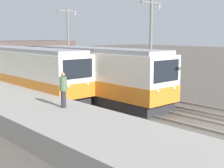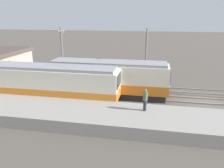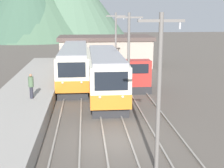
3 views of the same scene
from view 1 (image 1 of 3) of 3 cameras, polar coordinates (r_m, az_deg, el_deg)
name	(u,v)px [view 1 (image 1 of 3)]	position (r m, az deg, el deg)	size (l,w,h in m)	color
ground_plane	(221,131)	(16.69, 19.38, -8.13)	(200.00, 200.00, 0.00)	#564F47
platform_left	(135,153)	(11.66, 4.30, -12.40)	(4.50, 54.00, 1.04)	gray
track_left	(192,142)	(14.53, 14.40, -10.17)	(1.54, 60.00, 0.14)	gray
track_center	(224,129)	(16.84, 19.72, -7.75)	(1.54, 60.00, 0.14)	gray
commuter_train_left	(25,73)	(26.12, -15.66, 2.02)	(2.84, 14.68, 3.76)	#28282B
commuter_train_center	(97,76)	(22.84, -2.83, 1.47)	(2.84, 12.86, 3.84)	#28282B
shunting_locomotive	(108,77)	(26.45, -0.73, 1.27)	(2.40, 4.67, 3.00)	#28282B
catenary_mast_mid	(151,48)	(20.95, 7.11, 6.57)	(2.00, 0.20, 7.17)	slate
catenary_mast_far	(68,44)	(28.18, -7.98, 7.17)	(2.00, 0.20, 7.17)	slate
person_on_platform	(63,89)	(16.17, -8.90, -0.82)	(0.38, 0.38, 1.83)	#282833
station_building	(14,59)	(36.94, -17.41, 4.39)	(12.60, 6.30, 4.06)	#AD9E8E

